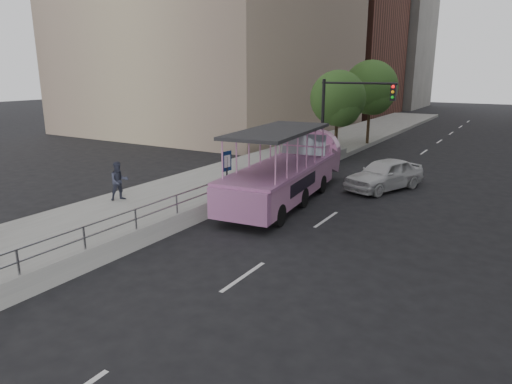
{
  "coord_description": "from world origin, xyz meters",
  "views": [
    {
      "loc": [
        7.44,
        -11.94,
        5.62
      ],
      "look_at": [
        -0.57,
        1.29,
        1.52
      ],
      "focal_mm": 32.0,
      "sensor_mm": 36.0,
      "label": 1
    }
  ],
  "objects_px": {
    "street_tree_far": "(371,90)",
    "traffic_signal": "(343,111)",
    "parking_sign": "(227,173)",
    "street_tree_near": "(339,101)",
    "pedestrian_mid": "(119,181)",
    "duck_boat": "(289,172)",
    "car": "(384,174)"
  },
  "relations": [
    {
      "from": "street_tree_near",
      "to": "car",
      "type": "bearing_deg",
      "value": -51.22
    },
    {
      "from": "pedestrian_mid",
      "to": "traffic_signal",
      "type": "height_order",
      "value": "traffic_signal"
    },
    {
      "from": "car",
      "to": "pedestrian_mid",
      "type": "relative_size",
      "value": 2.69
    },
    {
      "from": "street_tree_far",
      "to": "pedestrian_mid",
      "type": "bearing_deg",
      "value": -101.24
    },
    {
      "from": "duck_boat",
      "to": "traffic_signal",
      "type": "relative_size",
      "value": 1.94
    },
    {
      "from": "traffic_signal",
      "to": "street_tree_far",
      "type": "xyz_separation_m",
      "value": [
        -1.4,
        9.43,
        0.81
      ]
    },
    {
      "from": "car",
      "to": "traffic_signal",
      "type": "xyz_separation_m",
      "value": [
        -3.27,
        2.62,
        2.74
      ]
    },
    {
      "from": "pedestrian_mid",
      "to": "street_tree_far",
      "type": "height_order",
      "value": "street_tree_far"
    },
    {
      "from": "duck_boat",
      "to": "car",
      "type": "bearing_deg",
      "value": 49.83
    },
    {
      "from": "duck_boat",
      "to": "parking_sign",
      "type": "relative_size",
      "value": 4.05
    },
    {
      "from": "car",
      "to": "parking_sign",
      "type": "xyz_separation_m",
      "value": [
        -4.56,
        -6.87,
        0.83
      ]
    },
    {
      "from": "traffic_signal",
      "to": "street_tree_far",
      "type": "relative_size",
      "value": 0.81
    },
    {
      "from": "street_tree_far",
      "to": "traffic_signal",
      "type": "bearing_deg",
      "value": -81.57
    },
    {
      "from": "parking_sign",
      "to": "car",
      "type": "bearing_deg",
      "value": 56.45
    },
    {
      "from": "car",
      "to": "street_tree_near",
      "type": "distance_m",
      "value": 8.35
    },
    {
      "from": "traffic_signal",
      "to": "street_tree_near",
      "type": "bearing_deg",
      "value": 114.98
    },
    {
      "from": "duck_boat",
      "to": "street_tree_near",
      "type": "distance_m",
      "value": 10.38
    },
    {
      "from": "car",
      "to": "traffic_signal",
      "type": "bearing_deg",
      "value": 163.26
    },
    {
      "from": "duck_boat",
      "to": "street_tree_far",
      "type": "bearing_deg",
      "value": 95.02
    },
    {
      "from": "parking_sign",
      "to": "traffic_signal",
      "type": "distance_m",
      "value": 9.77
    },
    {
      "from": "pedestrian_mid",
      "to": "traffic_signal",
      "type": "xyz_separation_m",
      "value": [
        5.54,
        11.4,
        2.37
      ]
    },
    {
      "from": "car",
      "to": "street_tree_far",
      "type": "distance_m",
      "value": 13.4
    },
    {
      "from": "car",
      "to": "pedestrian_mid",
      "type": "xyz_separation_m",
      "value": [
        -8.8,
        -8.77,
        0.37
      ]
    },
    {
      "from": "street_tree_far",
      "to": "street_tree_near",
      "type": "bearing_deg",
      "value": -91.91
    },
    {
      "from": "duck_boat",
      "to": "street_tree_far",
      "type": "xyz_separation_m",
      "value": [
        -1.4,
        15.92,
        3.09
      ]
    },
    {
      "from": "parking_sign",
      "to": "street_tree_near",
      "type": "relative_size",
      "value": 0.44
    },
    {
      "from": "duck_boat",
      "to": "car",
      "type": "relative_size",
      "value": 2.27
    },
    {
      "from": "pedestrian_mid",
      "to": "duck_boat",
      "type": "bearing_deg",
      "value": -22.78
    },
    {
      "from": "traffic_signal",
      "to": "street_tree_far",
      "type": "distance_m",
      "value": 9.57
    },
    {
      "from": "car",
      "to": "street_tree_far",
      "type": "relative_size",
      "value": 0.69
    },
    {
      "from": "car",
      "to": "street_tree_far",
      "type": "height_order",
      "value": "street_tree_far"
    },
    {
      "from": "pedestrian_mid",
      "to": "traffic_signal",
      "type": "relative_size",
      "value": 0.32
    }
  ]
}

